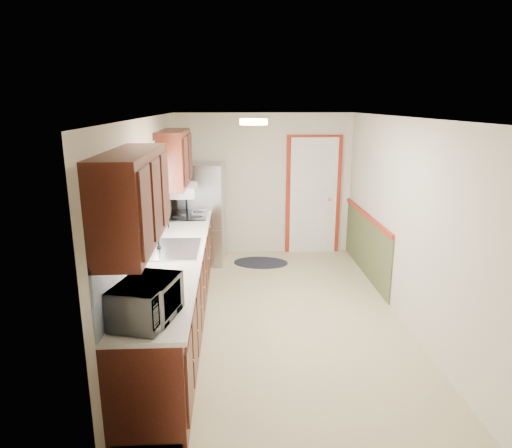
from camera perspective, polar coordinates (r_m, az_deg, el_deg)
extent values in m
cube|color=tan|center=(5.81, 2.66, -11.24)|extent=(3.20, 5.20, 0.12)
cube|color=white|center=(5.21, 2.98, 13.17)|extent=(3.20, 5.20, 0.12)
cube|color=beige|center=(7.82, 0.99, 4.93)|extent=(3.20, 0.10, 2.40)
cube|color=beige|center=(3.05, 7.55, -11.63)|extent=(3.20, 0.10, 2.40)
cube|color=beige|center=(5.45, -13.10, 0.08)|extent=(0.10, 5.20, 2.40)
cube|color=beige|center=(5.73, 17.91, 0.48)|extent=(0.10, 5.20, 2.40)
cube|color=#3B150D|center=(5.36, -9.98, -8.47)|extent=(0.60, 4.00, 0.90)
cube|color=white|center=(5.19, -10.05, -3.71)|extent=(0.63, 4.00, 0.04)
cube|color=#518AC6|center=(5.15, -13.54, -0.61)|extent=(0.02, 4.00, 0.55)
cube|color=#3B150D|center=(3.74, -15.15, 3.10)|extent=(0.35, 1.40, 0.75)
cube|color=#3B150D|center=(6.38, -10.19, 8.09)|extent=(0.35, 1.20, 0.75)
cube|color=white|center=(5.16, -13.58, 4.03)|extent=(0.02, 1.00, 0.90)
cube|color=#C23F24|center=(5.10, -13.32, 7.90)|extent=(0.05, 1.12, 0.24)
cube|color=#B7B7BC|center=(5.28, -9.99, -3.10)|extent=(0.52, 0.82, 0.02)
cube|color=white|center=(6.49, -9.51, 4.21)|extent=(0.45, 0.60, 0.15)
cube|color=maroon|center=(7.93, 7.15, 3.49)|extent=(0.94, 0.05, 2.08)
cube|color=white|center=(7.91, 7.18, 3.45)|extent=(0.80, 0.04, 2.00)
cube|color=#424C2B|center=(7.16, 13.59, -2.64)|extent=(0.02, 2.30, 0.90)
cube|color=maroon|center=(7.03, 13.72, 1.02)|extent=(0.04, 2.30, 0.06)
cylinder|color=#FFD88C|center=(4.99, -0.30, 12.65)|extent=(0.30, 0.30, 0.06)
imported|color=white|center=(3.60, -13.57, -8.86)|extent=(0.45, 0.64, 0.39)
cube|color=#B7B7BC|center=(7.46, -6.63, 1.32)|extent=(0.73, 0.69, 1.63)
cylinder|color=black|center=(7.15, -8.60, -0.02)|extent=(0.02, 0.02, 1.14)
ellipsoid|color=black|center=(7.54, 0.60, -4.85)|extent=(0.96, 0.70, 0.01)
cube|color=black|center=(6.81, -8.42, 1.11)|extent=(0.54, 0.65, 0.02)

